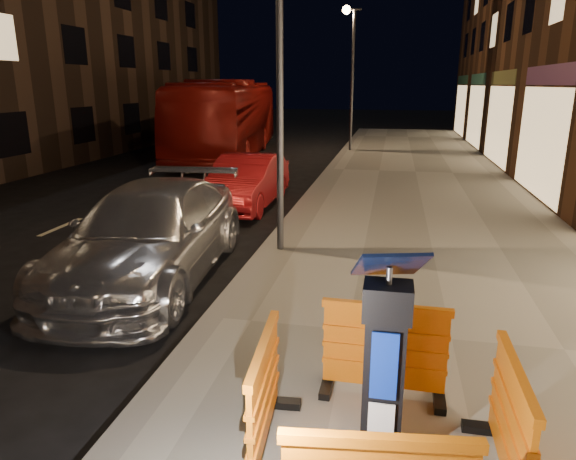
% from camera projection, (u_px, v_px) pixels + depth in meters
% --- Properties ---
extents(ground_plane, '(120.00, 120.00, 0.00)m').
position_uv_depth(ground_plane, '(213.00, 328.00, 6.73)').
color(ground_plane, black).
rests_on(ground_plane, ground).
extents(sidewalk, '(6.00, 60.00, 0.15)m').
position_uv_depth(sidewalk, '(451.00, 345.00, 6.14)').
color(sidewalk, gray).
rests_on(sidewalk, ground).
extents(kerb, '(0.30, 60.00, 0.15)m').
position_uv_depth(kerb, '(213.00, 322.00, 6.71)').
color(kerb, slate).
rests_on(kerb, ground).
extents(parking_kiosk, '(0.56, 0.56, 1.71)m').
position_uv_depth(parking_kiosk, '(384.00, 366.00, 3.91)').
color(parking_kiosk, black).
rests_on(parking_kiosk, sidewalk).
extents(barrier_back, '(1.23, 0.52, 0.95)m').
position_uv_depth(barrier_back, '(384.00, 350.00, 4.91)').
color(barrier_back, orange).
rests_on(barrier_back, sidewalk).
extents(barrier_kerbside, '(0.59, 1.26, 0.95)m').
position_uv_depth(barrier_kerbside, '(264.00, 395.00, 4.20)').
color(barrier_kerbside, orange).
rests_on(barrier_kerbside, sidewalk).
extents(barrier_bldgside, '(0.51, 1.22, 0.95)m').
position_uv_depth(barrier_bldgside, '(510.00, 425.00, 3.84)').
color(barrier_bldgside, orange).
rests_on(barrier_bldgside, sidewalk).
extents(car_silver, '(2.48, 5.33, 1.50)m').
position_uv_depth(car_silver, '(154.00, 278.00, 8.46)').
color(car_silver, silver).
rests_on(car_silver, ground).
extents(car_red, '(1.45, 4.06, 1.33)m').
position_uv_depth(car_red, '(247.00, 207.00, 13.34)').
color(car_red, '#A31419').
rests_on(car_red, ground).
extents(bus_doubledecker, '(4.12, 11.92, 3.25)m').
position_uv_depth(bus_doubledecker, '(229.00, 155.00, 22.93)').
color(bus_doubledecker, maroon).
rests_on(bus_doubledecker, ground).
extents(street_lamp_mid, '(0.12, 0.12, 6.00)m').
position_uv_depth(street_lamp_mid, '(280.00, 80.00, 8.65)').
color(street_lamp_mid, '#3F3F44').
rests_on(street_lamp_mid, sidewalk).
extents(street_lamp_far, '(0.12, 0.12, 6.00)m').
position_uv_depth(street_lamp_far, '(352.00, 82.00, 22.78)').
color(street_lamp_far, '#3F3F44').
rests_on(street_lamp_far, sidewalk).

